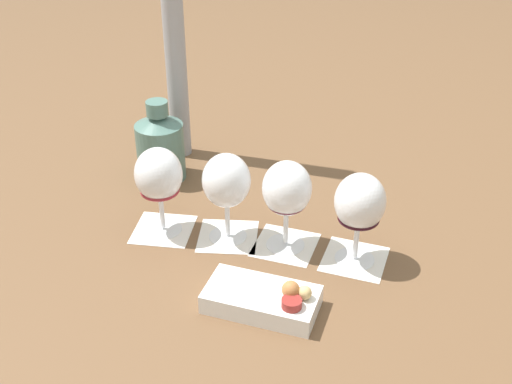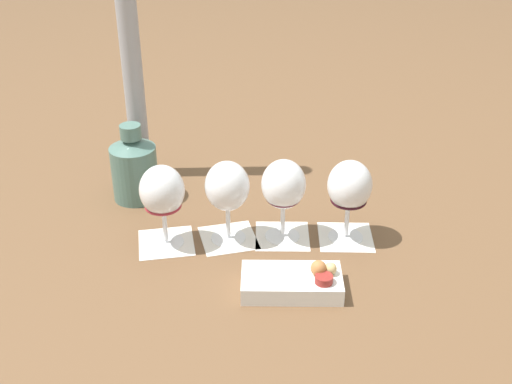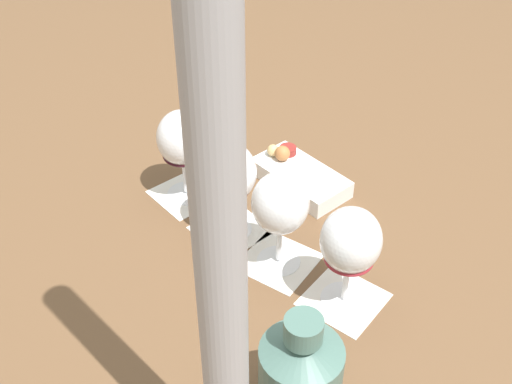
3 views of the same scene
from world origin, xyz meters
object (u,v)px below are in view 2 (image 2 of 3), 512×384
at_px(wine_glass_3, 349,188).
at_px(ceramic_vase, 134,167).
at_px(wine_glass_0, 162,194).
at_px(snack_dish, 294,282).
at_px(wine_glass_1, 227,190).
at_px(wine_glass_2, 283,188).
at_px(umbrella_pole, 127,20).

distance_m(wine_glass_3, ceramic_vase, 0.48).
xyz_separation_m(wine_glass_0, snack_dish, (0.02, -0.29, -0.09)).
xyz_separation_m(wine_glass_1, wine_glass_2, (0.07, -0.08, -0.00)).
bearing_deg(wine_glass_2, wine_glass_0, 131.81).
relative_size(wine_glass_2, umbrella_pole, 0.23).
distance_m(wine_glass_1, snack_dish, 0.23).
relative_size(wine_glass_2, wine_glass_3, 1.00).
relative_size(wine_glass_3, snack_dish, 0.85).
distance_m(wine_glass_1, wine_glass_3, 0.24).
bearing_deg(umbrella_pole, snack_dish, -106.94).
xyz_separation_m(snack_dish, umbrella_pole, (0.17, 0.54, 0.35)).
distance_m(wine_glass_3, umbrella_pole, 0.59).
bearing_deg(umbrella_pole, wine_glass_2, -94.30).
xyz_separation_m(wine_glass_1, snack_dish, (-0.06, -0.20, -0.09)).
xyz_separation_m(wine_glass_0, wine_glass_2, (0.16, -0.17, -0.00)).
distance_m(wine_glass_2, umbrella_pole, 0.50).
bearing_deg(ceramic_vase, wine_glass_1, -92.45).
distance_m(wine_glass_1, umbrella_pole, 0.44).
xyz_separation_m(ceramic_vase, snack_dish, (-0.07, -0.47, -0.06)).
xyz_separation_m(ceramic_vase, umbrella_pole, (0.09, 0.07, 0.29)).
bearing_deg(ceramic_vase, snack_dish, -99.06).
height_order(wine_glass_3, umbrella_pole, umbrella_pole).
bearing_deg(umbrella_pole, wine_glass_3, -85.68).
relative_size(wine_glass_3, umbrella_pole, 0.23).
relative_size(snack_dish, umbrella_pole, 0.27).
relative_size(wine_glass_2, snack_dish, 0.85).
bearing_deg(wine_glass_1, ceramic_vase, 87.55).
xyz_separation_m(wine_glass_2, wine_glass_3, (0.07, -0.11, 0.00)).
bearing_deg(snack_dish, wine_glass_1, 72.33).
relative_size(wine_glass_2, ceramic_vase, 0.96).
height_order(wine_glass_2, umbrella_pole, umbrella_pole).
height_order(wine_glass_2, ceramic_vase, ceramic_vase).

